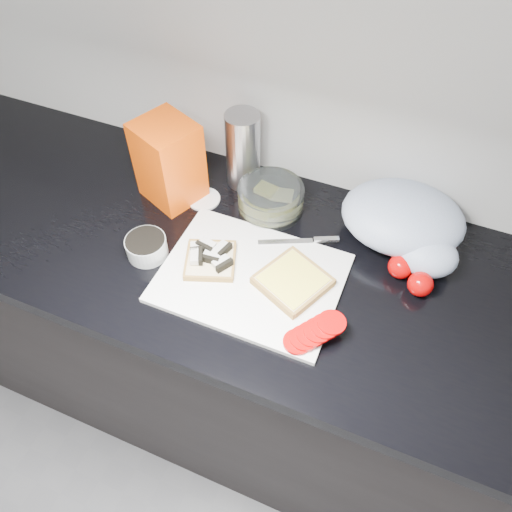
{
  "coord_description": "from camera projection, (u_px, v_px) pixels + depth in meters",
  "views": [
    {
      "loc": [
        0.29,
        0.51,
        1.81
      ],
      "look_at": [
        0.02,
        1.16,
        0.95
      ],
      "focal_mm": 35.0,
      "sensor_mm": 36.0,
      "label": 1
    }
  ],
  "objects": [
    {
      "name": "base_cabinet",
      "position": [
        254.0,
        351.0,
        1.54
      ],
      "size": [
        3.5,
        0.6,
        0.86
      ],
      "primitive_type": "cube",
      "color": "black",
      "rests_on": "ground"
    },
    {
      "name": "countertop",
      "position": [
        254.0,
        260.0,
        1.19
      ],
      "size": [
        3.5,
        0.64,
        0.04
      ],
      "primitive_type": "cube",
      "color": "black",
      "rests_on": "base_cabinet"
    },
    {
      "name": "cutting_board",
      "position": [
        251.0,
        278.0,
        1.12
      ],
      "size": [
        0.4,
        0.3,
        0.01
      ],
      "primitive_type": "cube",
      "color": "white",
      "rests_on": "countertop"
    },
    {
      "name": "bread_left",
      "position": [
        210.0,
        259.0,
        1.14
      ],
      "size": [
        0.15,
        0.15,
        0.04
      ],
      "rotation": [
        0.0,
        0.0,
        0.35
      ],
      "color": "beige",
      "rests_on": "cutting_board"
    },
    {
      "name": "bread_right",
      "position": [
        293.0,
        281.0,
        1.1
      ],
      "size": [
        0.19,
        0.19,
        0.02
      ],
      "rotation": [
        0.0,
        0.0,
        -0.43
      ],
      "color": "beige",
      "rests_on": "cutting_board"
    },
    {
      "name": "tomato_slices",
      "position": [
        315.0,
        332.0,
        1.01
      ],
      "size": [
        0.13,
        0.13,
        0.03
      ],
      "rotation": [
        0.0,
        0.0,
        0.35
      ],
      "color": "#B80404",
      "rests_on": "cutting_board"
    },
    {
      "name": "knife",
      "position": [
        309.0,
        240.0,
        1.18
      ],
      "size": [
        0.18,
        0.09,
        0.01
      ],
      "rotation": [
        0.0,
        0.0,
        0.44
      ],
      "color": "silver",
      "rests_on": "cutting_board"
    },
    {
      "name": "seed_tub",
      "position": [
        146.0,
        246.0,
        1.16
      ],
      "size": [
        0.1,
        0.1,
        0.05
      ],
      "color": "#A7ACAC",
      "rests_on": "countertop"
    },
    {
      "name": "tub_lid",
      "position": [
        204.0,
        199.0,
        1.29
      ],
      "size": [
        0.1,
        0.1,
        0.01
      ],
      "primitive_type": "cylinder",
      "rotation": [
        0.0,
        0.0,
        -0.26
      ],
      "color": "white",
      "rests_on": "countertop"
    },
    {
      "name": "glass_bowl",
      "position": [
        271.0,
        199.0,
        1.24
      ],
      "size": [
        0.16,
        0.16,
        0.07
      ],
      "rotation": [
        0.0,
        0.0,
        -0.18
      ],
      "color": "silver",
      "rests_on": "countertop"
    },
    {
      "name": "bread_bag",
      "position": [
        169.0,
        162.0,
        1.22
      ],
      "size": [
        0.17,
        0.17,
        0.21
      ],
      "primitive_type": "cube",
      "rotation": [
        0.0,
        0.0,
        -0.4
      ],
      "color": "#F84C04",
      "rests_on": "countertop"
    },
    {
      "name": "steel_canister",
      "position": [
        243.0,
        150.0,
        1.25
      ],
      "size": [
        0.09,
        0.09,
        0.21
      ],
      "primitive_type": "cylinder",
      "color": "#A4A3A8",
      "rests_on": "countertop"
    },
    {
      "name": "grocery_bag",
      "position": [
        406.0,
        222.0,
        1.16
      ],
      "size": [
        0.3,
        0.26,
        0.13
      ],
      "rotation": [
        0.0,
        0.0,
        0.07
      ],
      "color": "silver",
      "rests_on": "countertop"
    },
    {
      "name": "whole_tomatoes",
      "position": [
        410.0,
        275.0,
        1.1
      ],
      "size": [
        0.11,
        0.09,
        0.06
      ],
      "rotation": [
        0.0,
        0.0,
        -0.24
      ],
      "color": "#B80404",
      "rests_on": "countertop"
    }
  ]
}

